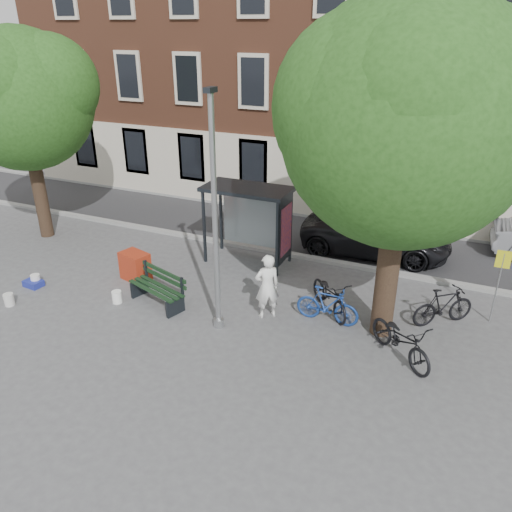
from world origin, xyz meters
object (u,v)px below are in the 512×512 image
object	(u,v)px
bench	(158,290)
bike_d	(443,306)
painter	(267,286)
lamppost	(215,230)
bike_b	(327,305)
car_dark	(376,234)
bike_a	(401,339)
bus_shelter	(260,209)
notice_sign	(501,270)
red_stand	(135,266)
bike_c	(330,295)

from	to	relation	value
bench	bike_d	world-z (taller)	bike_d
painter	bike_d	size ratio (longest dim) A/B	1.03
lamppost	bike_b	xyz separation A→B (m)	(2.56, 1.39, -2.26)
car_dark	lamppost	bearing A→B (deg)	153.29
bike_d	car_dark	distance (m)	4.70
lamppost	bike_a	world-z (taller)	lamppost
bike_a	painter	bearing A→B (deg)	124.08
bus_shelter	bike_b	world-z (taller)	bus_shelter
bench	bike_a	distance (m)	6.78
bike_d	notice_sign	bearing A→B (deg)	-101.29
painter	notice_sign	xyz separation A→B (m)	(5.64, 2.21, 0.63)
bike_d	red_stand	size ratio (longest dim) A/B	2.00
bike_d	car_dark	xyz separation A→B (m)	(-2.62, 3.90, 0.17)
bike_b	red_stand	distance (m)	6.24
bus_shelter	notice_sign	size ratio (longest dim) A/B	1.36
painter	car_dark	bearing A→B (deg)	-148.28
bike_d	notice_sign	size ratio (longest dim) A/B	0.86
bike_d	bus_shelter	bearing A→B (deg)	35.78
bench	car_dark	xyz separation A→B (m)	(4.94, 6.08, 0.25)
painter	red_stand	xyz separation A→B (m)	(-4.65, 0.38, -0.48)
lamppost	red_stand	size ratio (longest dim) A/B	6.79
bike_b	bike_a	bearing A→B (deg)	-111.88
bike_b	bike_d	bearing A→B (deg)	-66.52
bike_b	bike_d	size ratio (longest dim) A/B	0.96
bench	notice_sign	xyz separation A→B (m)	(8.76, 2.83, 1.10)
notice_sign	bike_c	bearing A→B (deg)	-165.04
bike_b	red_stand	xyz separation A→B (m)	(-6.24, -0.01, -0.07)
bus_shelter	car_dark	size ratio (longest dim) A/B	0.56
notice_sign	bike_a	bearing A→B (deg)	-128.44
red_stand	bench	bearing A→B (deg)	-33.07
bike_c	lamppost	bearing A→B (deg)	175.98
bus_shelter	bike_a	xyz separation A→B (m)	(5.24, -3.60, -1.37)
bus_shelter	bike_c	xyz separation A→B (m)	(3.07, -2.17, -1.39)
bike_b	bus_shelter	bearing A→B (deg)	50.50
car_dark	notice_sign	size ratio (longest dim) A/B	2.42
lamppost	painter	size ratio (longest dim) A/B	3.28
bike_c	car_dark	world-z (taller)	car_dark
lamppost	bike_b	bearing A→B (deg)	28.41
lamppost	bike_c	distance (m)	3.86
car_dark	notice_sign	distance (m)	5.09
bench	bike_a	size ratio (longest dim) A/B	0.96
bike_c	bike_d	size ratio (longest dim) A/B	1.12
car_dark	red_stand	distance (m)	8.23
bus_shelter	bench	world-z (taller)	bus_shelter
bench	bike_a	world-z (taller)	bike_a
bench	red_stand	distance (m)	1.83
bike_a	notice_sign	xyz separation A→B (m)	(1.98, 2.70, 1.01)
bike_a	red_stand	bearing A→B (deg)	125.76
bike_b	car_dark	xyz separation A→B (m)	(0.22, 5.07, 0.19)
painter	red_stand	bearing A→B (deg)	-44.53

